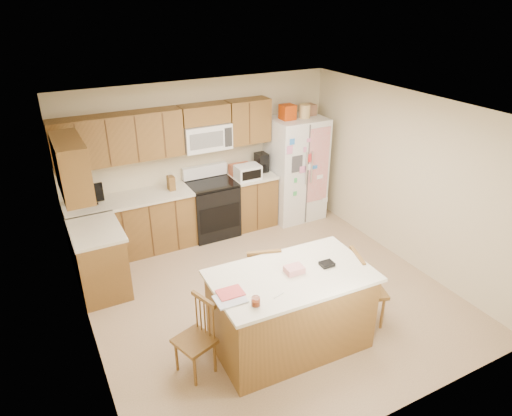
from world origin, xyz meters
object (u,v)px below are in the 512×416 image
refrigerator (296,168)px  windsor_chair_right (365,290)px  windsor_chair_back (262,281)px  island (290,310)px  windsor_chair_left (196,339)px  stove (212,207)px

refrigerator → windsor_chair_right: size_ratio=2.07×
windsor_chair_back → windsor_chair_right: 1.26m
island → windsor_chair_back: size_ratio=1.85×
windsor_chair_back → windsor_chair_right: windsor_chair_back is taller
island → windsor_chair_right: 1.01m
island → windsor_chair_back: (-0.01, 0.66, -0.02)m
windsor_chair_back → island: bearing=-89.1°
windsor_chair_left → windsor_chair_back: size_ratio=0.90×
windsor_chair_right → refrigerator: bearing=74.2°
island → stove: bearing=84.9°
windsor_chair_left → windsor_chair_back: 1.21m
stove → island: stove is taller
refrigerator → windsor_chair_left: size_ratio=2.31×
refrigerator → windsor_chair_back: size_ratio=2.06×
refrigerator → windsor_chair_back: 2.87m
stove → island: (-0.26, -2.89, 0.01)m
stove → windsor_chair_back: size_ratio=1.14×
refrigerator → windsor_chair_right: refrigerator is taller
island → windsor_chair_back: bearing=90.9°
windsor_chair_right → windsor_chair_back: bearing=144.2°
stove → windsor_chair_right: size_ratio=1.15×
stove → windsor_chair_left: size_ratio=1.28×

